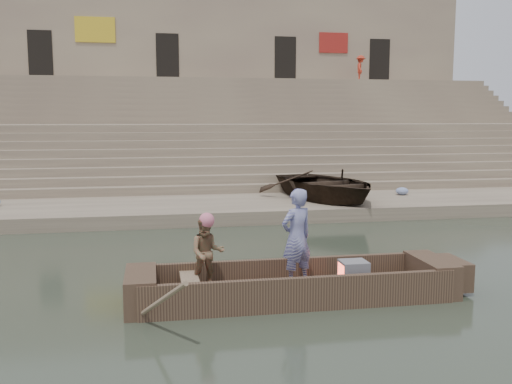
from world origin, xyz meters
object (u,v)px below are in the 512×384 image
object	(u,v)px
beached_rowboat	(326,184)
pedestrian	(361,69)
main_rowboat	(293,293)
rowing_man	(207,253)
television	(353,272)
standing_man	(297,237)

from	to	relation	value
beached_rowboat	pedestrian	xyz separation A→B (m)	(6.61, 14.54, 5.07)
beached_rowboat	pedestrian	size ratio (longest dim) A/B	3.14
main_rowboat	beached_rowboat	world-z (taller)	beached_rowboat
rowing_man	television	xyz separation A→B (m)	(2.52, -0.17, -0.42)
rowing_man	pedestrian	xyz separation A→B (m)	(11.37, 23.05, 5.13)
rowing_man	beached_rowboat	xyz separation A→B (m)	(4.76, 8.51, 0.06)
main_rowboat	beached_rowboat	xyz separation A→B (m)	(3.31, 8.68, 0.79)
rowing_man	television	world-z (taller)	rowing_man
standing_man	pedestrian	size ratio (longest dim) A/B	1.09
main_rowboat	pedestrian	bearing A→B (deg)	66.87
standing_man	pedestrian	world-z (taller)	pedestrian
television	beached_rowboat	size ratio (longest dim) A/B	0.10
main_rowboat	pedestrian	distance (m)	25.92
beached_rowboat	standing_man	bearing A→B (deg)	-124.76
rowing_man	beached_rowboat	size ratio (longest dim) A/B	0.25
main_rowboat	television	xyz separation A→B (m)	(1.07, 0.00, 0.31)
television	beached_rowboat	distance (m)	8.97
main_rowboat	standing_man	world-z (taller)	standing_man
television	pedestrian	size ratio (longest dim) A/B	0.30
beached_rowboat	television	bearing A→B (deg)	-118.61
main_rowboat	rowing_man	size ratio (longest dim) A/B	4.06
main_rowboat	television	size ratio (longest dim) A/B	10.87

